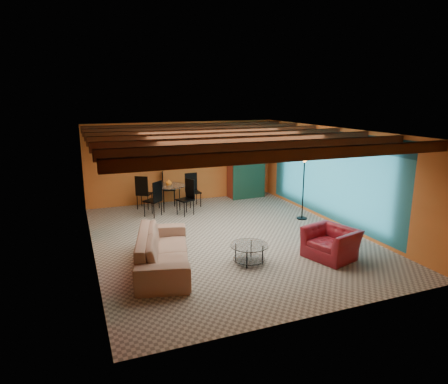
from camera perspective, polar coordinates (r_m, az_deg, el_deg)
name	(u,v)px	position (r m, az deg, el deg)	size (l,w,h in m)	color
room	(225,145)	(9.71, 0.19, 6.85)	(6.52, 8.01, 2.71)	#9B958B
sofa	(163,250)	(8.42, -8.78, -8.30)	(2.63, 1.03, 0.77)	#8F6D5C
armchair	(331,243)	(9.13, 15.24, -7.14)	(1.06, 0.92, 0.69)	maroon
coffee_table	(249,254)	(8.61, 3.65, -8.88)	(0.83, 0.83, 0.42)	silver
dining_table	(169,193)	(12.59, -7.97, -0.10)	(2.11, 2.11, 1.10)	silver
armoire	(246,168)	(14.02, 3.16, 3.55)	(1.21, 0.59, 2.12)	maroon
floor_lamp	(303,188)	(11.63, 11.41, 0.63)	(0.38, 0.38, 1.89)	black
ceiling_fan	(227,145)	(9.60, 0.44, 6.77)	(1.50, 1.50, 0.44)	#472614
painting	(157,155)	(13.21, -9.67, 5.35)	(1.05, 0.03, 0.65)	black
potted_plant	(246,131)	(13.85, 3.23, 8.86)	(0.44, 0.38, 0.49)	#26661E
vase	(168,173)	(12.45, -8.07, 2.80)	(0.19, 0.19, 0.20)	orange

